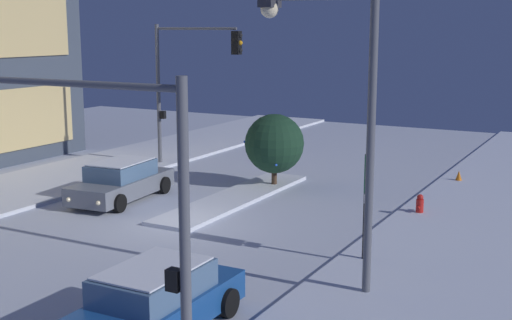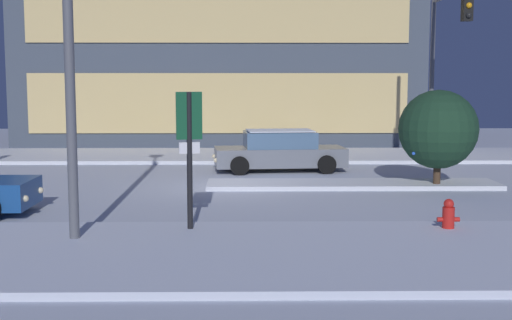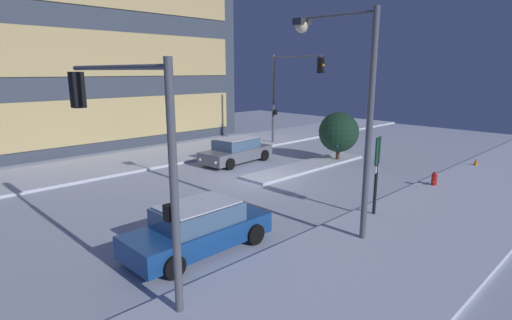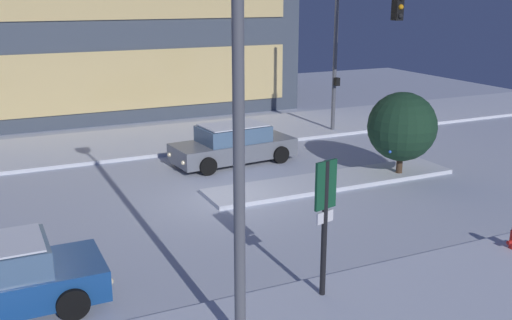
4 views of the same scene
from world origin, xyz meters
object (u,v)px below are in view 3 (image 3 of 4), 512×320
traffic_light_corner_far_right (291,84)px  street_lamp_arched (347,93)px  fire_hydrant (434,180)px  car_near (199,228)px  construction_cone (476,163)px  parking_info_sign (377,167)px  decorated_tree_median (339,132)px  car_far (236,151)px  traffic_light_corner_near_left (125,133)px

traffic_light_corner_far_right → street_lamp_arched: 15.94m
traffic_light_corner_far_right → fire_hydrant: 12.66m
car_near → construction_cone: 17.86m
car_near → street_lamp_arched: street_lamp_arched is taller
parking_info_sign → decorated_tree_median: (7.02, 6.36, -0.16)m
parking_info_sign → car_far: bearing=-27.0°
car_near → car_far: size_ratio=0.96×
street_lamp_arched → construction_cone: size_ratio=13.09×
traffic_light_corner_near_left → parking_info_sign: (8.72, -1.94, -1.99)m
traffic_light_corner_far_right → car_far: bearing=-79.9°
car_far → construction_cone: bearing=124.8°
traffic_light_corner_near_left → parking_info_sign: 9.15m
traffic_light_corner_near_left → street_lamp_arched: street_lamp_arched is taller
street_lamp_arched → car_far: bearing=-28.8°
car_far → traffic_light_corner_far_right: (6.20, 1.10, 3.76)m
car_near → traffic_light_corner_near_left: 4.02m
street_lamp_arched → fire_hydrant: street_lamp_arched is taller
street_lamp_arched → fire_hydrant: size_ratio=9.31×
car_far → parking_info_sign: (-2.41, -10.44, 1.25)m
car_near → street_lamp_arched: 6.19m
traffic_light_corner_near_left → fire_hydrant: traffic_light_corner_near_left is taller
fire_hydrant → decorated_tree_median: (1.50, 6.39, 1.43)m
car_far → street_lamp_arched: 12.20m
fire_hydrant → parking_info_sign: size_ratio=0.25×
traffic_light_corner_near_left → car_far: bearing=-52.6°
construction_cone → street_lamp_arched: bearing=179.9°
decorated_tree_median → car_far: bearing=138.4°
traffic_light_corner_far_right → decorated_tree_median: 6.05m
fire_hydrant → construction_cone: 5.80m
traffic_light_corner_near_left → parking_info_sign: bearing=-102.6°
car_far → decorated_tree_median: decorated_tree_median is taller
street_lamp_arched → parking_info_sign: (2.32, 0.06, -2.77)m
parking_info_sign → decorated_tree_median: parking_info_sign is taller
parking_info_sign → traffic_light_corner_far_right: bearing=-50.7°
car_far → fire_hydrant: car_far is taller
parking_info_sign → decorated_tree_median: size_ratio=1.02×
car_far → decorated_tree_median: (4.61, -4.09, 1.09)m
parking_info_sign → fire_hydrant: bearing=-104.2°
fire_hydrant → parking_info_sign: 5.75m
car_near → construction_cone: car_near is taller
decorated_tree_median → street_lamp_arched: bearing=-145.5°
fire_hydrant → traffic_light_corner_near_left: bearing=172.1°
street_lamp_arched → construction_cone: street_lamp_arched is taller
car_near → traffic_light_corner_far_right: (14.97, 9.19, 3.76)m
parking_info_sign → construction_cone: bearing=-104.3°
fire_hydrant → parking_info_sign: parking_info_sign is taller
traffic_light_corner_far_right → street_lamp_arched: (-10.93, -11.61, 0.26)m
street_lamp_arched → construction_cone: bearing=-94.7°
traffic_light_corner_far_right → decorated_tree_median: size_ratio=2.18×
street_lamp_arched → parking_info_sign: 3.62m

